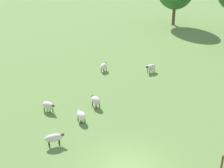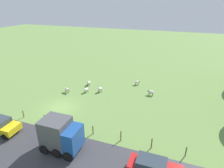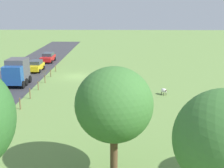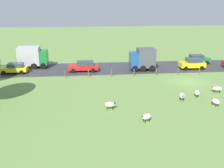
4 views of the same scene
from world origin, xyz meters
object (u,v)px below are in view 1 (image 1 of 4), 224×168
Objects in this scene: sheep_0 at (151,67)px; sheep_4 at (104,66)px; sheep_2 at (81,115)px; sheep_5 at (54,138)px; sheep_1 at (96,100)px; sheep_3 at (48,105)px.

sheep_4 is (-3.23, -3.03, -0.02)m from sheep_0.
sheep_2 is 3.13m from sheep_5.
sheep_2 is at bearing -75.64° from sheep_0.
sheep_1 is 0.89× the size of sheep_5.
sheep_1 reaches higher than sheep_3.
sheep_0 is 10.57m from sheep_2.
sheep_5 reaches higher than sheep_2.
sheep_2 is at bearing -50.93° from sheep_4.
sheep_4 is (-3.10, 8.09, 0.01)m from sheep_3.
sheep_1 reaches higher than sheep_4.
sheep_2 is 1.06× the size of sheep_4.
sheep_3 is at bearing -69.05° from sheep_4.
sheep_5 is at bearing -28.03° from sheep_3.
sheep_4 is (-5.85, 7.21, 0.01)m from sheep_2.
sheep_4 is at bearing 133.86° from sheep_1.
sheep_5 reaches higher than sheep_3.
sheep_0 is at bearing 101.63° from sheep_1.
sheep_2 is 2.89m from sheep_3.
sheep_5 is at bearing -55.57° from sheep_4.
sheep_0 is 1.02× the size of sheep_1.
sheep_3 is at bearing -90.68° from sheep_0.
sheep_1 is at bearing 112.12° from sheep_5.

